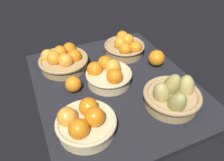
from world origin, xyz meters
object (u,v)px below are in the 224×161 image
(basket_near_right, at_px, (125,47))
(basket_center, at_px, (108,74))
(basket_far_right, at_px, (63,60))
(loose_orange_front_gap, at_px, (156,58))
(basket_far_left, at_px, (85,122))
(loose_orange_back_gap, at_px, (73,84))
(basket_near_left_pears, at_px, (172,96))

(basket_near_right, xyz_separation_m, basket_center, (-0.20, 0.18, 0.00))
(basket_near_right, xyz_separation_m, basket_far_right, (0.01, 0.35, -0.00))
(basket_center, bearing_deg, loose_orange_front_gap, -83.56)
(basket_center, bearing_deg, basket_far_left, 141.05)
(loose_orange_front_gap, relative_size, loose_orange_back_gap, 1.16)
(loose_orange_back_gap, bearing_deg, basket_far_right, -1.37)
(basket_far_left, height_order, basket_far_right, basket_far_left)
(basket_near_left_pears, distance_m, loose_orange_front_gap, 0.30)
(loose_orange_back_gap, bearing_deg, basket_near_right, -61.74)
(basket_center, bearing_deg, loose_orange_back_gap, 87.74)
(basket_far_right, relative_size, loose_orange_back_gap, 3.48)
(loose_orange_front_gap, bearing_deg, basket_near_right, 32.15)
(basket_far_right, bearing_deg, basket_near_right, -91.89)
(basket_near_right, bearing_deg, basket_center, 136.76)
(basket_near_left_pears, bearing_deg, loose_orange_front_gap, -20.25)
(basket_far_left, bearing_deg, basket_near_right, -40.97)
(basket_near_left_pears, height_order, basket_far_left, basket_near_left_pears)
(basket_center, height_order, loose_orange_back_gap, basket_center)
(basket_center, height_order, loose_orange_front_gap, basket_center)
(basket_near_right, height_order, basket_far_left, basket_far_left)
(basket_far_right, height_order, loose_orange_front_gap, basket_far_right)
(basket_center, relative_size, loose_orange_front_gap, 2.58)
(basket_center, distance_m, loose_orange_back_gap, 0.17)
(basket_near_right, distance_m, basket_far_left, 0.57)
(basket_center, relative_size, basket_far_left, 0.96)
(basket_center, distance_m, basket_far_left, 0.30)
(basket_near_right, bearing_deg, basket_near_left_pears, 179.92)
(loose_orange_front_gap, distance_m, loose_orange_back_gap, 0.45)
(basket_near_left_pears, distance_m, basket_far_left, 0.37)
(basket_far_left, bearing_deg, loose_orange_back_gap, -5.31)
(basket_near_left_pears, relative_size, basket_far_right, 0.95)
(basket_far_left, distance_m, loose_orange_front_gap, 0.55)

